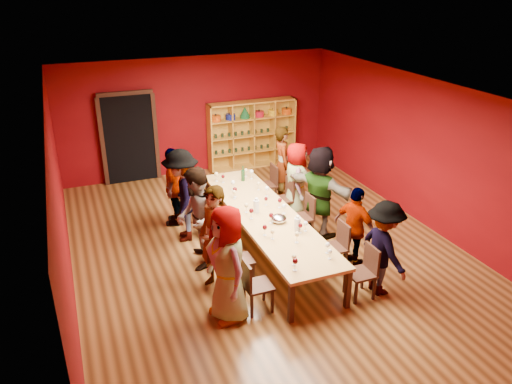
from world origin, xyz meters
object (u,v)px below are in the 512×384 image
at_px(chair_person_left_1, 236,258).
at_px(chair_person_left_4, 195,198).
at_px(person_left_4, 174,186).
at_px(shelving_unit, 251,131).
at_px(person_right_0, 384,248).
at_px(chair_person_right_2, 305,214).
at_px(chair_person_right_3, 285,196).
at_px(person_right_4, 283,164).
at_px(person_left_0, 228,264).
at_px(tasting_table, 266,216).
at_px(person_right_2, 320,192).
at_px(wine_bottle, 243,175).
at_px(person_right_1, 355,228).
at_px(person_right_3, 296,180).
at_px(chair_person_left_2, 221,236).
at_px(chair_person_right_4, 269,182).
at_px(person_left_3, 182,196).
at_px(chair_person_left_0, 253,283).
at_px(person_left_1, 214,239).
at_px(chair_person_left_3, 204,212).
at_px(chair_person_right_0, 365,269).
at_px(spittoon_bowl, 279,219).

height_order(chair_person_left_1, chair_person_left_4, same).
xyz_separation_m(chair_person_left_1, person_left_4, (-0.42, 2.58, 0.34)).
relative_size(shelving_unit, person_right_0, 1.48).
xyz_separation_m(chair_person_right_2, chair_person_right_3, (0.00, 0.92, 0.00)).
height_order(person_right_0, chair_person_right_3, person_right_0).
relative_size(chair_person_right_3, person_right_4, 0.50).
xyz_separation_m(person_left_0, chair_person_right_2, (2.23, 1.85, -0.43)).
bearing_deg(shelving_unit, tasting_table, -107.92).
height_order(person_right_2, chair_person_right_3, person_right_2).
relative_size(chair_person_left_4, wine_bottle, 2.66).
bearing_deg(person_right_1, chair_person_right_3, -11.19).
bearing_deg(person_right_3, chair_person_left_2, 140.60).
bearing_deg(tasting_table, chair_person_right_4, 64.84).
xyz_separation_m(chair_person_left_2, person_left_3, (-0.43, 1.05, 0.43)).
distance_m(chair_person_left_0, person_left_1, 0.98).
xyz_separation_m(person_left_1, chair_person_right_3, (2.17, 1.96, -0.42)).
relative_size(chair_person_left_3, person_left_3, 0.48).
distance_m(person_left_0, chair_person_right_0, 2.29).
height_order(chair_person_left_2, person_right_1, person_right_1).
xyz_separation_m(person_left_4, chair_person_right_3, (2.24, -0.62, -0.34)).
distance_m(tasting_table, chair_person_left_3, 1.36).
bearing_deg(chair_person_right_4, chair_person_right_2, -90.00).
bearing_deg(person_right_2, wine_bottle, 10.31).
height_order(person_left_1, person_right_2, person_right_2).
relative_size(chair_person_left_0, chair_person_left_4, 1.00).
relative_size(chair_person_left_3, person_right_4, 0.50).
xyz_separation_m(chair_person_left_0, chair_person_left_1, (0.00, 0.81, 0.00)).
bearing_deg(chair_person_left_0, chair_person_right_2, 45.45).
bearing_deg(chair_person_left_4, person_right_3, -16.76).
relative_size(person_left_4, spittoon_bowl, 5.86).
height_order(shelving_unit, person_left_1, person_left_1).
bearing_deg(person_right_2, chair_person_left_1, 91.06).
xyz_separation_m(tasting_table, person_right_3, (1.16, 1.08, 0.13)).
bearing_deg(person_right_4, chair_person_left_3, 127.18).
xyz_separation_m(person_left_4, person_right_2, (2.56, -1.54, 0.10)).
bearing_deg(wine_bottle, chair_person_left_0, -107.87).
relative_size(person_left_4, person_right_1, 1.10).
bearing_deg(chair_person_left_3, chair_person_right_0, -58.45).
relative_size(person_left_1, chair_person_right_2, 2.06).
bearing_deg(chair_person_right_4, person_left_1, -127.69).
bearing_deg(chair_person_right_0, person_right_2, 81.60).
bearing_deg(wine_bottle, person_left_3, -155.80).
xyz_separation_m(spittoon_bowl, wine_bottle, (0.08, 2.06, 0.06)).
bearing_deg(chair_person_left_2, shelving_unit, 62.25).
bearing_deg(person_left_4, person_right_2, 83.45).
relative_size(person_left_3, person_right_4, 1.05).
bearing_deg(person_right_0, chair_person_left_4, 28.69).
bearing_deg(person_right_1, spittoon_bowl, 38.69).
bearing_deg(chair_person_right_2, chair_person_right_0, -90.00).
relative_size(person_right_4, wine_bottle, 5.28).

